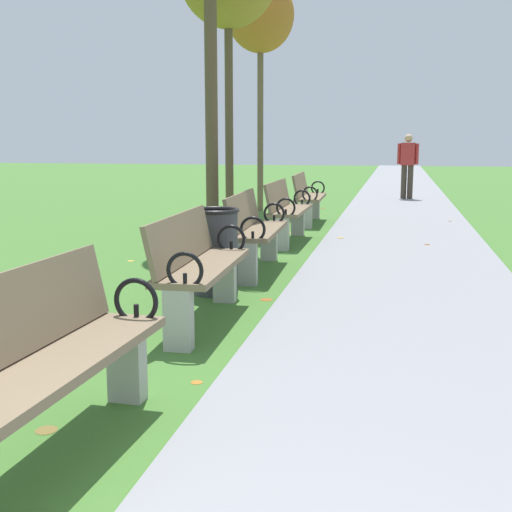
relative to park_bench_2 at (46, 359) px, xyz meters
name	(u,v)px	position (x,y,z in m)	size (l,w,h in m)	color
paved_walkway	(401,196)	(1.68, 15.77, -0.48)	(2.36, 44.00, 0.02)	gray
park_bench_2	(46,359)	(0.00, 0.00, 0.00)	(0.53, 1.62, 0.90)	#7A664C
park_bench_3	(198,265)	(0.00, 2.43, 0.00)	(0.52, 1.61, 0.90)	#7A664C
park_bench_4	(255,230)	(0.00, 4.65, 0.00)	(0.53, 1.62, 0.90)	#7A664C
park_bench_5	(287,210)	(0.00, 6.91, 0.00)	(0.48, 1.60, 0.90)	#7A664C
park_bench_6	(308,197)	(0.00, 9.26, 0.00)	(0.52, 1.61, 0.90)	#7A664C
tree_3	(260,17)	(-1.29, 11.29, 3.50)	(1.38, 1.38, 4.79)	brown
pedestrian_walking	(408,163)	(1.82, 14.71, 0.44)	(0.53, 0.26, 1.62)	#3D3328
trash_bin	(215,251)	(-0.15, 3.49, -0.06)	(0.48, 0.48, 0.84)	#38383D
scattered_leaves	(243,289)	(0.08, 3.70, -0.48)	(4.35, 15.80, 0.02)	#AD6B23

